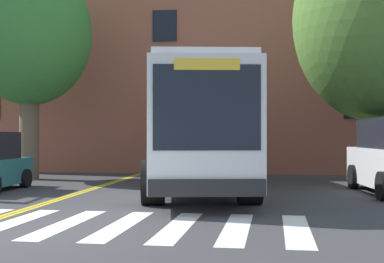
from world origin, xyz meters
TOP-DOWN VIEW (x-y plane):
  - ground_plane at (0.00, 0.00)m, footprint 120.00×120.00m
  - crosswalk at (0.76, 1.15)m, footprint 8.09×3.61m
  - lane_line_yellow_inner at (-1.50, 15.15)m, footprint 0.12×36.00m
  - lane_line_yellow_outer at (-1.34, 15.15)m, footprint 0.12×36.00m
  - city_bus at (1.88, 7.69)m, footprint 4.26×11.40m
  - car_grey_behind_bus at (3.06, 18.64)m, footprint 2.26×4.68m
  - street_tree_curbside_large at (7.68, 9.84)m, footprint 6.83×6.74m
  - street_tree_curbside_small at (-5.04, 11.06)m, footprint 5.52×5.57m
  - building_facade at (3.76, 19.32)m, footprint 31.36×8.94m

SIDE VIEW (x-z plane):
  - ground_plane at x=0.00m, z-range 0.00..0.00m
  - lane_line_yellow_inner at x=-1.50m, z-range 0.00..0.01m
  - lane_line_yellow_outer at x=-1.34m, z-range 0.00..0.01m
  - crosswalk at x=0.76m, z-range 0.00..0.01m
  - car_grey_behind_bus at x=3.06m, z-range -0.09..1.68m
  - city_bus at x=1.88m, z-range 0.17..3.71m
  - street_tree_curbside_large at x=7.68m, z-range 1.06..10.06m
  - street_tree_curbside_small at x=-5.04m, z-range 1.38..9.86m
  - building_facade at x=3.76m, z-range 0.01..12.51m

